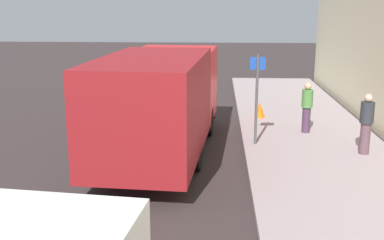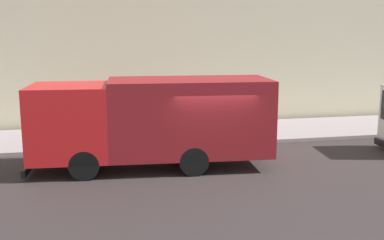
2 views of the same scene
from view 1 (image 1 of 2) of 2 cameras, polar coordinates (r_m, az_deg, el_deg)
The scene contains 7 objects.
ground at distance 12.12m, azimuth -7.66°, elevation -6.52°, with size 80.00×80.00×0.00m, color #362C2C.
sidewalk at distance 12.24m, azimuth 16.67°, elevation -6.46°, with size 4.20×30.00×0.14m, color #A39394.
large_utility_truck at distance 13.25m, azimuth -3.65°, elevation 2.64°, with size 3.02×7.87×2.89m.
pedestrian_walking at distance 15.56m, azimuth 13.55°, elevation 1.59°, with size 0.36×0.36×1.61m.
pedestrian_standing at distance 13.79m, azimuth 20.09°, elevation -0.29°, with size 0.45×0.45×1.68m.
traffic_cone_orange at distance 17.43m, azimuth 8.09°, elevation 1.23°, with size 0.39×0.39×0.56m, color orange.
street_sign_post at distance 13.86m, azimuth 7.74°, elevation 3.30°, with size 0.44×0.08×2.62m.
Camera 1 is at (2.22, -11.15, 4.21)m, focal length 44.68 mm.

